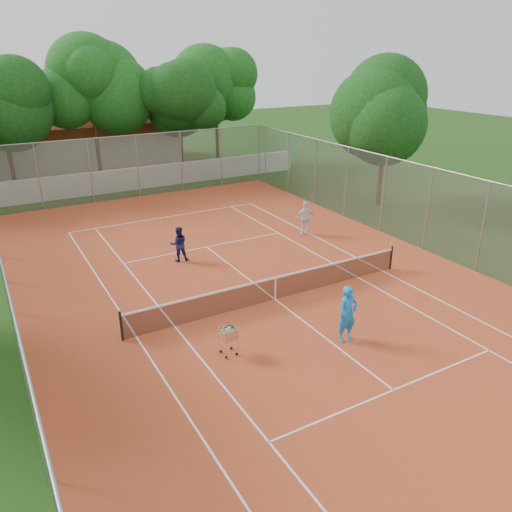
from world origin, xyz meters
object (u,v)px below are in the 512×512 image
player_far_left (179,244)px  ball_hopper (228,340)px  clubhouse (69,139)px  tennis_net (275,288)px  player_far_right (305,218)px  player_near (348,314)px

player_far_left → ball_hopper: 8.07m
clubhouse → tennis_net: bearing=-86.1°
clubhouse → ball_hopper: 31.54m
ball_hopper → clubhouse: bearing=70.5°
player_far_left → player_far_right: bearing=-164.9°
player_near → tennis_net: bearing=97.8°
tennis_net → player_near: bearing=-81.9°
clubhouse → player_far_left: (0.22, -23.55, -1.37)m
player_far_right → ball_hopper: player_far_right is taller
player_far_right → clubhouse: bearing=-61.4°
player_far_right → ball_hopper: size_ratio=1.72×
tennis_net → clubhouse: 29.12m
player_near → player_far_left: size_ratio=1.20×
ball_hopper → player_far_left: bearing=62.2°
tennis_net → player_far_right: (5.27, 5.60, 0.39)m
player_near → ball_hopper: bearing=162.5°
clubhouse → ball_hopper: size_ratio=16.08×
player_near → player_far_left: (-2.29, 9.08, -0.16)m
clubhouse → player_near: 32.75m
clubhouse → player_far_right: bearing=-72.7°
tennis_net → player_near: size_ratio=6.12×
ball_hopper → player_near: bearing=-34.4°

